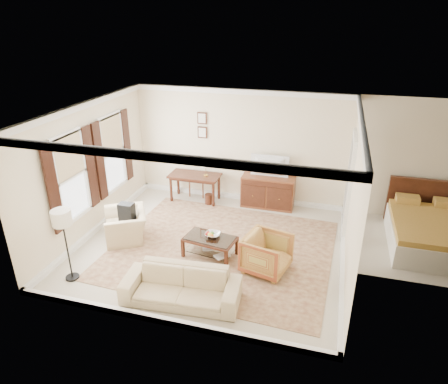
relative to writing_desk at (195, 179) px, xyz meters
The scene contains 21 objects.
room_shell 2.99m from the writing_desk, 62.15° to the right, with size 5.51×5.01×2.91m.
annex_bedroom 5.67m from the writing_desk, ahead, with size 3.00×2.70×2.90m.
window_front 3.34m from the writing_desk, 120.10° to the right, with size 0.12×1.56×1.80m, color #CCB284, non-canonical shape.
window_rear 2.20m from the writing_desk, 143.91° to the right, with size 0.12×1.56×1.80m, color #CCB284, non-canonical shape.
doorway 3.87m from the writing_desk, ahead, with size 0.10×1.12×2.25m, color white, non-canonical shape.
rug 2.60m from the writing_desk, 57.76° to the right, with size 4.50×3.86×0.01m, color brown.
writing_desk is the anchor object (origin of this frame).
desk_chair 0.36m from the writing_desk, 94.60° to the left, with size 0.45×0.45×1.05m, color brown, non-canonical shape.
desk_lamp 0.47m from the writing_desk, ahead, with size 0.32×0.32×0.50m, color silver, non-canonical shape.
framed_prints 1.39m from the writing_desk, 75.95° to the left, with size 0.25×0.04×0.68m, color #452013, non-canonical shape.
sideboard 1.93m from the writing_desk, ahead, with size 1.32×0.51×0.82m, color brown.
tv 2.03m from the writing_desk, ahead, with size 0.91×0.52×0.12m, color black.
coffee_table 2.74m from the writing_desk, 64.08° to the right, with size 1.10×0.75×0.43m.
fruit_bowl 2.70m from the writing_desk, 62.78° to the right, with size 0.42×0.42×0.10m, color silver.
book_a 2.69m from the writing_desk, 67.20° to the right, with size 0.28×0.04×0.38m, color brown.
book_b 2.97m from the writing_desk, 61.04° to the right, with size 0.28×0.03×0.38m, color brown.
striped_armchair 3.57m from the writing_desk, 47.97° to the right, with size 0.80×0.75×0.83m, color #994121.
club_armchair 2.42m from the writing_desk, 109.11° to the right, with size 0.99×0.64×0.86m, color #CAB588.
backpack 2.36m from the writing_desk, 109.05° to the right, with size 0.32×0.22×0.40m, color black.
sofa 4.09m from the writing_desk, 73.72° to the right, with size 2.00×0.59×0.78m, color #CAB588.
floor_lamp 4.07m from the writing_desk, 105.33° to the right, with size 0.35×0.35×1.42m.
Camera 1 is at (2.27, -6.99, 4.55)m, focal length 32.00 mm.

